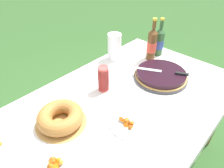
% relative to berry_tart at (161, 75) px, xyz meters
% --- Properties ---
extents(garden_table, '(1.66, 1.00, 0.76)m').
position_rel_berry_tart_xyz_m(garden_table, '(-0.39, 0.04, -0.10)').
color(garden_table, brown).
rests_on(garden_table, ground_plane).
extents(tablecloth, '(1.67, 1.01, 0.10)m').
position_rel_berry_tart_xyz_m(tablecloth, '(-0.39, 0.04, -0.04)').
color(tablecloth, white).
rests_on(tablecloth, garden_table).
extents(berry_tart, '(0.38, 0.38, 0.06)m').
position_rel_berry_tart_xyz_m(berry_tart, '(0.00, 0.00, 0.00)').
color(berry_tart, '#38383D').
rests_on(berry_tart, tablecloth).
extents(serving_knife, '(0.19, 0.34, 0.01)m').
position_rel_berry_tart_xyz_m(serving_knife, '(0.01, -0.03, 0.04)').
color(serving_knife, silver).
rests_on(serving_knife, berry_tart).
extents(bundt_cake, '(0.28, 0.28, 0.09)m').
position_rel_berry_tart_xyz_m(bundt_cake, '(-0.75, 0.17, 0.02)').
color(bundt_cake, tan).
rests_on(bundt_cake, tablecloth).
extents(cup_stack, '(0.07, 0.07, 0.18)m').
position_rel_berry_tart_xyz_m(cup_stack, '(-0.37, 0.21, 0.06)').
color(cup_stack, '#E04C47').
rests_on(cup_stack, tablecloth).
extents(cider_bottle_green, '(0.08, 0.08, 0.32)m').
position_rel_berry_tart_xyz_m(cider_bottle_green, '(0.30, 0.22, 0.09)').
color(cider_bottle_green, '#2D562D').
rests_on(cider_bottle_green, tablecloth).
extents(cider_bottle_amber, '(0.08, 0.08, 0.34)m').
position_rel_berry_tart_xyz_m(cider_bottle_amber, '(0.19, 0.22, 0.10)').
color(cider_bottle_amber, brown).
rests_on(cider_bottle_amber, tablecloth).
extents(snack_plate_near, '(0.20, 0.20, 0.06)m').
position_rel_berry_tart_xyz_m(snack_plate_near, '(-0.94, -0.03, -0.02)').
color(snack_plate_near, white).
rests_on(snack_plate_near, tablecloth).
extents(snack_plate_right, '(0.22, 0.22, 0.05)m').
position_rel_berry_tart_xyz_m(snack_plate_right, '(-0.50, -0.11, -0.02)').
color(snack_plate_right, white).
rests_on(snack_plate_right, tablecloth).
extents(paper_towel_roll, '(0.11, 0.11, 0.22)m').
position_rel_berry_tart_xyz_m(paper_towel_roll, '(-0.01, 0.44, 0.08)').
color(paper_towel_roll, white).
rests_on(paper_towel_roll, tablecloth).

